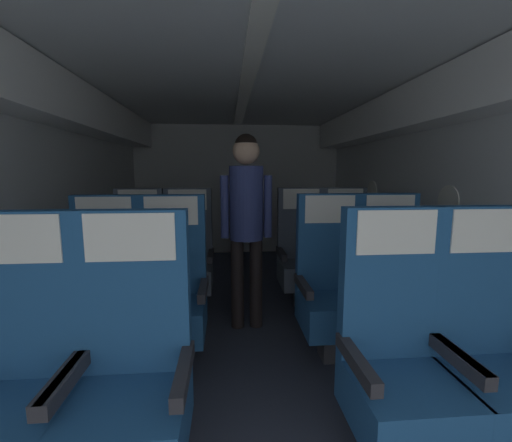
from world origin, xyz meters
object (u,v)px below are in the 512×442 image
(seat_a_left_window, at_px, (15,385))
(seat_c_left_aisle, at_px, (188,260))
(seat_a_right_window, at_px, (398,363))
(seat_b_left_aisle, at_px, (172,295))
(seat_b_right_window, at_px, (331,290))
(seat_a_right_aisle, at_px, (491,359))
(flight_attendant, at_px, (246,211))
(seat_c_right_window, at_px, (302,257))
(seat_a_left_aisle, at_px, (132,379))
(seat_b_left_window, at_px, (105,297))
(seat_b_right_aisle, at_px, (391,288))
(seat_c_right_aisle, at_px, (346,256))
(seat_c_left_window, at_px, (139,261))

(seat_a_left_window, bearing_deg, seat_c_left_aisle, 75.93)
(seat_a_right_window, relative_size, seat_c_left_aisle, 1.00)
(seat_b_left_aisle, height_order, seat_b_right_window, same)
(seat_a_right_aisle, bearing_deg, seat_c_left_aisle, 130.19)
(seat_c_left_aisle, distance_m, flight_attendant, 0.87)
(seat_a_left_window, bearing_deg, seat_c_right_window, 49.89)
(seat_a_left_aisle, height_order, flight_attendant, flight_attendant)
(flight_attendant, bearing_deg, seat_b_left_window, 6.79)
(seat_b_right_aisle, height_order, seat_c_left_aisle, same)
(seat_b_right_aisle, distance_m, seat_c_right_aisle, 0.95)
(seat_a_right_aisle, height_order, seat_c_right_window, same)
(seat_a_right_aisle, relative_size, seat_c_left_aisle, 1.00)
(seat_c_left_aisle, height_order, flight_attendant, flight_attendant)
(seat_b_left_aisle, height_order, seat_c_right_window, same)
(seat_b_left_aisle, xyz_separation_m, seat_b_right_aisle, (1.58, 0.01, 0.00))
(seat_c_right_aisle, bearing_deg, seat_a_right_aisle, -90.19)
(seat_b_right_aisle, xyz_separation_m, flight_attendant, (-1.04, 0.49, 0.53))
(seat_b_left_window, height_order, seat_b_right_window, same)
(seat_a_left_window, xyz_separation_m, seat_c_right_aisle, (2.05, 1.91, 0.00))
(seat_c_right_aisle, relative_size, seat_c_right_window, 1.00)
(seat_a_left_aisle, relative_size, seat_c_right_aisle, 1.00)
(seat_a_left_aisle, distance_m, seat_c_left_window, 1.95)
(seat_a_left_window, distance_m, seat_c_right_aisle, 2.80)
(seat_c_right_window, bearing_deg, seat_b_right_aisle, -63.94)
(seat_b_left_window, relative_size, seat_b_right_aisle, 1.00)
(seat_a_left_aisle, height_order, seat_c_left_window, same)
(seat_c_left_aisle, relative_size, flight_attendant, 0.72)
(seat_a_left_aisle, bearing_deg, seat_b_left_aisle, 89.29)
(seat_a_left_window, height_order, seat_b_left_window, same)
(seat_c_right_window, xyz_separation_m, flight_attendant, (-0.58, -0.44, 0.53))
(seat_c_right_window, height_order, flight_attendant, flight_attendant)
(seat_c_left_window, bearing_deg, seat_a_left_aisle, -76.46)
(seat_a_left_window, bearing_deg, seat_b_right_aisle, 25.03)
(seat_a_left_window, xyz_separation_m, seat_a_right_window, (1.61, 0.02, 0.00))
(seat_a_left_window, xyz_separation_m, seat_c_right_window, (1.59, 1.89, 0.00))
(seat_b_left_window, relative_size, seat_b_right_window, 1.00)
(seat_b_left_aisle, bearing_deg, seat_a_right_aisle, -30.61)
(seat_c_left_aisle, bearing_deg, seat_b_right_aisle, -30.34)
(seat_b_left_aisle, bearing_deg, seat_a_left_window, -116.11)
(seat_c_left_window, distance_m, seat_c_left_aisle, 0.48)
(seat_a_left_aisle, xyz_separation_m, seat_a_right_window, (1.15, 0.02, 0.00))
(seat_b_right_aisle, xyz_separation_m, seat_c_left_aisle, (-1.58, 0.92, 0.00))
(seat_a_right_aisle, bearing_deg, seat_b_right_window, 115.69)
(seat_c_right_aisle, bearing_deg, seat_c_left_window, -179.77)
(seat_c_right_window, bearing_deg, seat_c_right_aisle, 2.06)
(seat_a_left_window, bearing_deg, seat_a_right_window, 0.57)
(seat_b_left_window, height_order, seat_c_right_window, same)
(seat_b_left_aisle, xyz_separation_m, seat_c_left_window, (-0.47, 0.95, 0.00))
(seat_b_right_aisle, bearing_deg, seat_a_right_aisle, -90.17)
(seat_a_left_window, xyz_separation_m, seat_b_left_aisle, (0.47, 0.95, 0.00))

